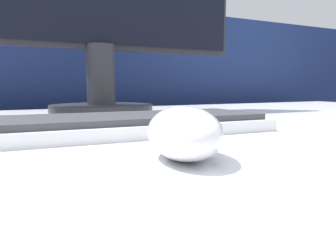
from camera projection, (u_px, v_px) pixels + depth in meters
The scene contains 3 objects.
partition_panel at pixel (43, 167), 1.03m from camera, with size 5.00×0.03×1.03m.
computer_mouse_near at pixel (184, 133), 0.28m from camera, with size 0.09×0.12×0.05m.
keyboard at pixel (115, 125), 0.43m from camera, with size 0.42×0.15×0.02m.
Camera 1 is at (-0.09, -0.38, 0.77)m, focal length 35.00 mm.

